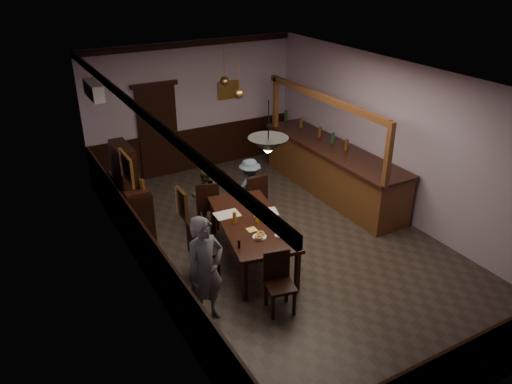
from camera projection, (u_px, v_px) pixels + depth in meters
room at (286, 167)px, 8.34m from camera, size 5.01×8.01×3.01m
dining_table at (251, 224)px, 8.24m from camera, size 1.42×2.36×0.75m
chair_far_left at (208, 203)px, 9.27m from camera, size 0.54×0.54×0.97m
chair_far_right at (255, 196)px, 9.52m from camera, size 0.45×0.45×0.99m
chair_near at (279, 279)px, 7.19m from camera, size 0.47×0.47×0.92m
chair_side at (199, 249)px, 7.88m from camera, size 0.43×0.43×0.95m
person_standing at (205, 271)px, 6.83m from camera, size 0.67×0.51×1.64m
person_seated_left at (205, 195)px, 9.50m from camera, size 0.60×0.50×1.12m
person_seated_right at (250, 187)px, 9.73m from camera, size 0.77×0.44×1.18m
newspaper_left at (227, 214)px, 8.41m from camera, size 0.44×0.33×0.01m
newspaper_right at (265, 212)px, 8.48m from camera, size 0.49×0.41×0.01m
napkin at (252, 230)px, 7.96m from camera, size 0.18×0.18×0.00m
saucer at (279, 235)px, 7.79m from camera, size 0.15×0.15×0.01m
coffee_cup at (279, 234)px, 7.75m from camera, size 0.09×0.09×0.07m
pastry_plate at (259, 237)px, 7.75m from camera, size 0.22×0.22×0.01m
pastry_ring_a at (259, 237)px, 7.68m from camera, size 0.13×0.13×0.04m
pastry_ring_b at (261, 233)px, 7.79m from camera, size 0.13×0.13×0.04m
soda_can at (257, 219)px, 8.15m from camera, size 0.07×0.07×0.12m
beer_glass at (234, 217)px, 8.12m from camera, size 0.06×0.06×0.20m
water_glass at (257, 214)px, 8.27m from camera, size 0.06×0.06×0.15m
pepper_mill at (239, 244)px, 7.44m from camera, size 0.04×0.04×0.14m
sideboard at (130, 196)px, 9.18m from camera, size 0.46×1.28×1.69m
bar_counter at (332, 169)px, 10.63m from camera, size 0.92×3.97×2.23m
door_back at (158, 133)px, 11.24m from camera, size 0.90×0.06×2.10m
ac_unit at (94, 90)px, 9.15m from camera, size 0.20×0.85×0.30m
picture_left_small at (182, 204)px, 5.72m from camera, size 0.04×0.28×0.36m
picture_left_large at (127, 168)px, 7.80m from camera, size 0.04×0.62×0.48m
picture_back at (229, 90)px, 11.71m from camera, size 0.55×0.04×0.42m
pendant_iron at (268, 145)px, 6.82m from camera, size 0.56×0.56×0.74m
pendant_brass_mid at (239, 94)px, 9.51m from camera, size 0.20×0.20×0.81m
pendant_brass_far at (225, 81)px, 10.41m from camera, size 0.20×0.20×0.81m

